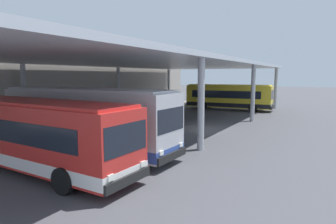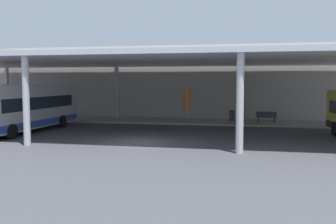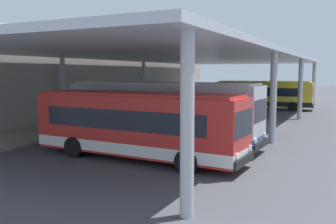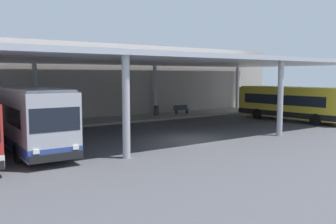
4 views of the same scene
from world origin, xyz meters
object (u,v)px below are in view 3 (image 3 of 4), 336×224
Objects in this scene: bus_second_bay at (161,113)px; bench_waiting at (167,104)px; trash_bin at (152,106)px; banner_sign at (141,96)px; bus_nearest_bay at (137,124)px; bus_middle_bay at (264,94)px.

bus_second_bay reaches higher than bench_waiting.
banner_sign reaches higher than trash_bin.
bus_second_bay is 17.58m from trash_bin.
bus_nearest_bay is 27.21m from bus_middle_bay.
trash_bin is at bearing 15.29° from banner_sign.
bus_nearest_bay is at bearing -152.70° from trash_bin.
bus_middle_bay is (27.21, -0.12, 0.00)m from bus_nearest_bay.
bus_second_bay is 11.63× the size of trash_bin.
trash_bin is (-8.68, 9.68, -0.98)m from bus_middle_bay.
bench_waiting is 7.22m from banner_sign.
bus_nearest_bay is 3.53m from bus_second_bay.
bus_nearest_bay reaches higher than trash_bin.
bus_nearest_bay is at bearing -156.58° from bench_waiting.
banner_sign is (14.52, 8.46, 0.32)m from bus_nearest_bay.
bus_second_bay is 6.33× the size of bench_waiting.
bus_second_bay is 1.07× the size of bus_middle_bay.
trash_bin reaches higher than bench_waiting.
bench_waiting is 3.05m from trash_bin.
bench_waiting is (-5.64, 9.46, -0.99)m from bus_middle_bay.
bus_middle_bay is 11.06m from bench_waiting.
banner_sign is (-12.69, 8.58, 0.32)m from bus_middle_bay.
bench_waiting is at bearing 25.99° from bus_second_bay.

